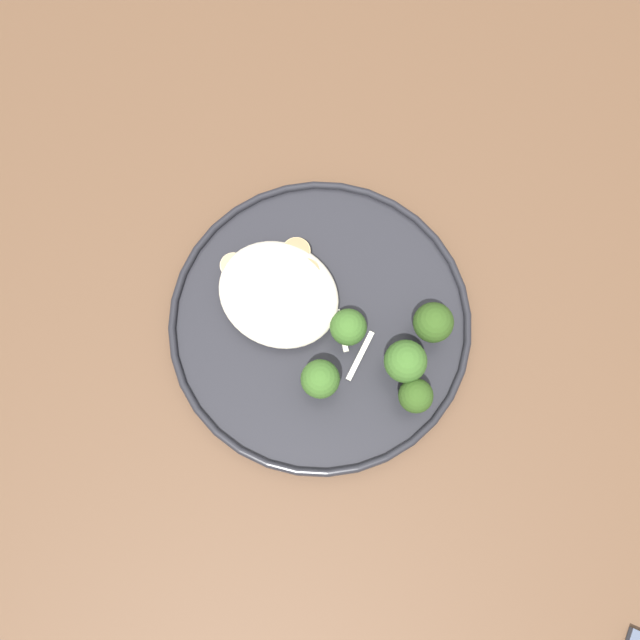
{
  "coord_description": "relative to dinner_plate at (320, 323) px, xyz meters",
  "views": [
    {
      "loc": [
        -0.14,
        0.19,
        1.41
      ],
      "look_at": [
        -0.05,
        0.05,
        0.76
      ],
      "focal_mm": 40.07,
      "sensor_mm": 36.0,
      "label": 1
    }
  ],
  "objects": [
    {
      "name": "ground",
      "position": [
        0.05,
        -0.05,
        -0.75
      ],
      "size": [
        6.0,
        6.0,
        0.0
      ],
      "primitive_type": "plane",
      "color": "#665B51"
    },
    {
      "name": "wooden_dining_table",
      "position": [
        0.05,
        -0.05,
        -0.09
      ],
      "size": [
        1.4,
        1.0,
        0.74
      ],
      "color": "brown",
      "rests_on": "ground"
    },
    {
      "name": "dinner_plate",
      "position": [
        0.0,
        0.0,
        0.0
      ],
      "size": [
        0.29,
        0.29,
        0.02
      ],
      "color": "#232328",
      "rests_on": "wooden_dining_table"
    },
    {
      "name": "noodle_bed",
      "position": [
        0.05,
        -0.0,
        0.02
      ],
      "size": [
        0.12,
        0.1,
        0.03
      ],
      "color": "beige",
      "rests_on": "dinner_plate"
    },
    {
      "name": "seared_scallop_front_small",
      "position": [
        0.06,
        -0.0,
        0.01
      ],
      "size": [
        0.02,
        0.02,
        0.02
      ],
      "color": "beige",
      "rests_on": "dinner_plate"
    },
    {
      "name": "seared_scallop_rear_pale",
      "position": [
        0.02,
        0.02,
        0.01
      ],
      "size": [
        0.03,
        0.03,
        0.01
      ],
      "color": "#E5C689",
      "rests_on": "dinner_plate"
    },
    {
      "name": "seared_scallop_center_golden",
      "position": [
        0.08,
        0.02,
        0.01
      ],
      "size": [
        0.03,
        0.03,
        0.01
      ],
      "color": "#DBB77A",
      "rests_on": "dinner_plate"
    },
    {
      "name": "seared_scallop_on_noodles",
      "position": [
        0.1,
        -0.0,
        0.01
      ],
      "size": [
        0.03,
        0.03,
        0.01
      ],
      "color": "beige",
      "rests_on": "dinner_plate"
    },
    {
      "name": "seared_scallop_right_edge",
      "position": [
        0.05,
        -0.05,
        0.01
      ],
      "size": [
        0.03,
        0.03,
        0.01
      ],
      "color": "#DBB77A",
      "rests_on": "dinner_plate"
    },
    {
      "name": "seared_scallop_large_seared",
      "position": [
        0.03,
        -0.03,
        0.01
      ],
      "size": [
        0.03,
        0.03,
        0.02
      ],
      "color": "#DBB77A",
      "rests_on": "dinner_plate"
    },
    {
      "name": "seared_scallop_tiny_bay",
      "position": [
        0.01,
        -0.02,
        0.01
      ],
      "size": [
        0.03,
        0.03,
        0.01
      ],
      "color": "#DBB77A",
      "rests_on": "dinner_plate"
    },
    {
      "name": "broccoli_floret_rear_charred",
      "position": [
        -0.11,
        0.02,
        0.03
      ],
      "size": [
        0.03,
        0.03,
        0.05
      ],
      "color": "#89A356",
      "rests_on": "dinner_plate"
    },
    {
      "name": "broccoli_floret_beside_noodles",
      "position": [
        -0.03,
        -0.0,
        0.03
      ],
      "size": [
        0.03,
        0.03,
        0.05
      ],
      "color": "#7A994C",
      "rests_on": "dinner_plate"
    },
    {
      "name": "broccoli_floret_front_edge",
      "position": [
        -0.09,
        -0.0,
        0.04
      ],
      "size": [
        0.04,
        0.04,
        0.06
      ],
      "color": "#7A994C",
      "rests_on": "dinner_plate"
    },
    {
      "name": "broccoli_floret_small_sprig",
      "position": [
        -0.09,
        -0.04,
        0.04
      ],
      "size": [
        0.04,
        0.04,
        0.05
      ],
      "color": "#89A356",
      "rests_on": "dinner_plate"
    },
    {
      "name": "broccoli_floret_tall_stalk",
      "position": [
        -0.03,
        0.05,
        0.03
      ],
      "size": [
        0.04,
        0.04,
        0.05
      ],
      "color": "#89A356",
      "rests_on": "dinner_plate"
    },
    {
      "name": "onion_sliver_long_sliver",
      "position": [
        -0.02,
        -0.0,
        0.01
      ],
      "size": [
        0.03,
        0.03,
        0.0
      ],
      "primitive_type": "cube",
      "rotation": [
        0.0,
        0.0,
        2.31
      ],
      "color": "silver",
      "rests_on": "dinner_plate"
    },
    {
      "name": "onion_sliver_short_strip",
      "position": [
        -0.05,
        0.01,
        0.01
      ],
      "size": [
        0.01,
        0.05,
        0.0
      ],
      "primitive_type": "cube",
      "rotation": [
        0.0,
        0.0,
        4.79
      ],
      "color": "silver",
      "rests_on": "dinner_plate"
    }
  ]
}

